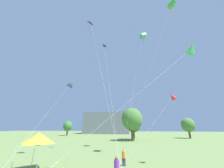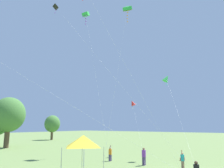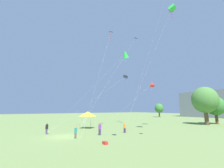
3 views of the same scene
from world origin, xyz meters
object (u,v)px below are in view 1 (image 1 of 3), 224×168
object	(u,v)px
kite_black_delta_1	(105,46)
kite_green_diamond_5	(191,49)
kite_green_box_4	(172,5)
kite_black_delta_2	(91,24)
kite_black_box_3	(70,85)
kite_green_box_6	(143,36)
festival_tent	(39,138)
person_orange_shirt	(124,157)
kite_red_diamond_0	(173,97)

from	to	relation	value
kite_black_delta_1	kite_green_diamond_5	size ratio (longest dim) A/B	1.68
kite_black_delta_1	kite_green_box_4	world-z (taller)	kite_green_box_4
kite_black_delta_2	kite_black_box_3	size ratio (longest dim) A/B	0.94
kite_green_diamond_5	kite_green_box_6	distance (m)	17.89
festival_tent	kite_green_box_6	xyz separation A→B (m)	(12.13, 11.26, 19.62)
festival_tent	kite_black_delta_1	bearing A→B (deg)	65.26
festival_tent	person_orange_shirt	distance (m)	8.61
kite_red_diamond_0	kite_black_delta_2	xyz separation A→B (m)	(-10.53, -0.01, 12.28)
kite_green_box_4	kite_green_box_6	world-z (taller)	kite_green_box_4
kite_red_diamond_0	kite_black_delta_1	xyz separation A→B (m)	(-9.47, 5.71, 11.99)
festival_tent	kite_black_box_3	size ratio (longest dim) A/B	0.15
kite_green_box_4	kite_green_box_6	distance (m)	7.23
kite_red_diamond_0	kite_green_diamond_5	distance (m)	5.79
kite_red_diamond_0	kite_green_box_4	size ratio (longest dim) A/B	0.31
festival_tent	person_orange_shirt	size ratio (longest dim) A/B	1.85
festival_tent	kite_green_diamond_5	world-z (taller)	kite_green_diamond_5
person_orange_shirt	kite_black_delta_2	xyz separation A→B (m)	(-4.72, 0.28, 18.49)
kite_black_delta_1	kite_black_box_3	distance (m)	11.27
kite_black_delta_2	kite_green_box_4	bearing A→B (deg)	10.25
kite_black_box_3	kite_green_diamond_5	xyz separation A→B (m)	(18.41, -14.09, -2.26)
kite_black_delta_1	kite_black_delta_2	size ratio (longest dim) A/B	0.98
kite_green_box_4	kite_green_box_6	xyz separation A→B (m)	(-4.49, 5.51, -1.32)
kite_red_diamond_0	kite_black_delta_1	size ratio (longest dim) A/B	0.39
person_orange_shirt	kite_green_box_4	distance (m)	24.64
person_orange_shirt	kite_green_box_6	world-z (taller)	kite_green_box_6
kite_black_delta_1	kite_black_box_3	size ratio (longest dim) A/B	0.92
person_orange_shirt	kite_green_diamond_5	distance (m)	12.14
kite_green_box_4	kite_green_box_6	size ratio (longest dim) A/B	1.06
kite_green_box_4	festival_tent	bearing A→B (deg)	-160.90
kite_red_diamond_0	kite_green_box_6	distance (m)	17.33
kite_black_delta_2	kite_green_box_4	world-z (taller)	kite_green_box_4
kite_black_delta_2	kite_green_box_6	world-z (taller)	kite_green_box_6
person_orange_shirt	kite_red_diamond_0	xyz separation A→B (m)	(5.81, 0.29, 6.21)
festival_tent	person_orange_shirt	bearing A→B (deg)	21.19
kite_black_delta_1	kite_green_diamond_5	distance (m)	17.13
festival_tent	kite_black_box_3	xyz separation A→B (m)	(-4.21, 12.52, 9.60)
kite_black_delta_1	kite_black_delta_2	world-z (taller)	kite_black_delta_2
kite_black_box_3	kite_green_box_6	xyz separation A→B (m)	(16.34, -1.26, 10.03)
person_orange_shirt	kite_green_box_6	xyz separation A→B (m)	(4.31, 8.23, 21.54)
person_orange_shirt	kite_green_box_4	world-z (taller)	kite_green_box_4
kite_red_diamond_0	kite_green_box_4	bearing A→B (deg)	39.11
kite_green_box_4	kite_black_delta_2	bearing A→B (deg)	-169.75
kite_black_delta_1	kite_black_box_3	world-z (taller)	kite_black_delta_1
kite_black_box_3	festival_tent	bearing A→B (deg)	-71.42
person_orange_shirt	kite_green_diamond_5	world-z (taller)	kite_green_diamond_5
kite_black_delta_2	kite_green_box_6	bearing A→B (deg)	41.38
kite_black_delta_1	person_orange_shirt	bearing A→B (deg)	-58.62
festival_tent	kite_black_delta_1	size ratio (longest dim) A/B	0.16
kite_black_delta_1	kite_black_box_3	bearing A→B (deg)	157.44
kite_green_box_6	person_orange_shirt	bearing A→B (deg)	-117.62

